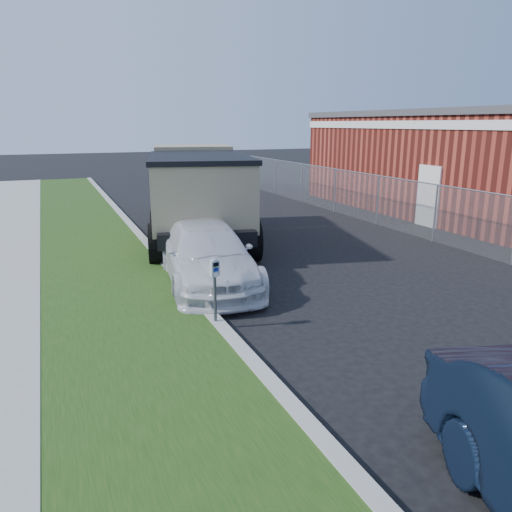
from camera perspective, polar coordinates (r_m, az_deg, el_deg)
name	(u,v)px	position (r m, az deg, el deg)	size (l,w,h in m)	color
ground	(338,308)	(10.36, 9.37, -5.90)	(120.00, 120.00, 0.00)	black
streetside	(42,310)	(10.78, -23.23, -5.74)	(6.12, 50.00, 0.15)	gray
chainlink_fence	(378,190)	(19.02, 13.82, 7.28)	(0.06, 30.06, 30.00)	slate
brick_building	(482,160)	(23.68, 24.44, 9.92)	(9.20, 14.20, 4.17)	maroon
parking_meter	(215,277)	(8.95, -4.75, -2.38)	(0.19, 0.14, 1.21)	#3F4247
white_wagon	(206,255)	(11.67, -5.71, 0.16)	(1.93, 4.75, 1.38)	silver
dump_truck	(197,189)	(16.17, -6.72, 7.62)	(4.30, 7.77, 2.89)	black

